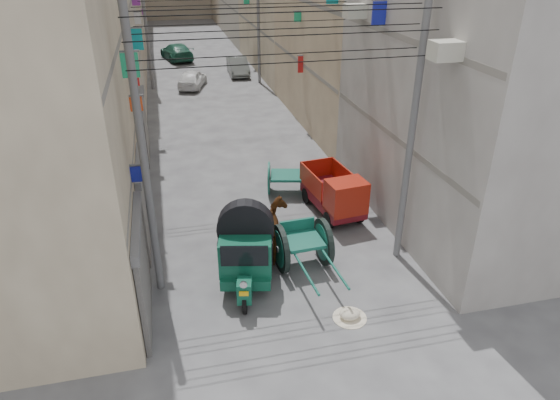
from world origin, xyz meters
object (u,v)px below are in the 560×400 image
object	(u,v)px
distant_car_white	(192,79)
distant_car_grey	(238,66)
horse	(277,230)
distant_car_green	(177,52)
tonga_cart	(302,245)
feed_sack	(350,314)
mini_truck	(337,196)
second_cart	(287,177)
auto_rickshaw	(246,247)

from	to	relation	value
distant_car_white	distant_car_grey	world-z (taller)	distant_car_grey
horse	distant_car_grey	bearing A→B (deg)	-88.88
distant_car_grey	distant_car_green	xyz separation A→B (m)	(-4.08, 6.26, 0.03)
tonga_cart	distant_car_white	distance (m)	21.68
horse	distant_car_white	world-z (taller)	horse
feed_sack	distant_car_grey	xyz separation A→B (m)	(1.37, 27.06, 0.49)
mini_truck	distant_car_green	xyz separation A→B (m)	(-4.13, 28.10, -0.13)
tonga_cart	mini_truck	size ratio (longest dim) A/B	1.06
second_cart	distant_car_green	xyz separation A→B (m)	(-2.87, 25.92, -0.02)
second_cart	distant_car_grey	size ratio (longest dim) A/B	0.45
horse	distant_car_grey	xyz separation A→B (m)	(2.50, 23.60, -0.16)
auto_rickshaw	distant_car_grey	distance (m)	25.10
second_cart	feed_sack	world-z (taller)	second_cart
mini_truck	second_cart	distance (m)	2.52
distant_car_green	distant_car_white	bearing A→B (deg)	80.47
horse	distant_car_white	xyz separation A→B (m)	(-1.01, 20.71, -0.19)
horse	auto_rickshaw	bearing A→B (deg)	53.70
tonga_cart	distant_car_grey	bearing A→B (deg)	81.93
tonga_cart	mini_truck	distance (m)	3.32
feed_sack	distant_car_green	xyz separation A→B (m)	(-2.72, 33.32, 0.52)
second_cart	distant_car_grey	distance (m)	19.69
tonga_cart	distant_car_green	size ratio (longest dim) A/B	0.71
tonga_cart	distant_car_white	size ratio (longest dim) A/B	0.93
auto_rickshaw	distant_car_white	size ratio (longest dim) A/B	0.82
auto_rickshaw	distant_car_green	distance (m)	31.09
tonga_cart	second_cart	world-z (taller)	tonga_cart
distant_car_white	feed_sack	bearing A→B (deg)	112.73
horse	tonga_cart	bearing A→B (deg)	128.98
distant_car_white	distant_car_green	distance (m)	9.16
horse	second_cart	bearing A→B (deg)	-100.96
auto_rickshaw	feed_sack	bearing A→B (deg)	-31.73
auto_rickshaw	distant_car_white	world-z (taller)	auto_rickshaw
mini_truck	tonga_cart	bearing A→B (deg)	-133.41
auto_rickshaw	distant_car_green	bearing A→B (deg)	103.27
distant_car_green	auto_rickshaw	bearing A→B (deg)	77.67
auto_rickshaw	distant_car_grey	bearing A→B (deg)	94.10
auto_rickshaw	tonga_cart	size ratio (longest dim) A/B	0.87
second_cart	distant_car_grey	world-z (taller)	second_cart
auto_rickshaw	feed_sack	world-z (taller)	auto_rickshaw
tonga_cart	feed_sack	size ratio (longest dim) A/B	5.88
distant_car_white	distant_car_grey	bearing A→B (deg)	-122.93
second_cart	feed_sack	bearing A→B (deg)	-77.12
second_cart	distant_car_grey	xyz separation A→B (m)	(1.21, 19.66, -0.05)
mini_truck	horse	bearing A→B (deg)	-152.03
mini_truck	distant_car_white	distance (m)	19.28
horse	distant_car_green	bearing A→B (deg)	-79.80
distant_car_grey	distant_car_green	size ratio (longest dim) A/B	0.84
feed_sack	second_cart	bearing A→B (deg)	88.79
mini_truck	horse	distance (m)	3.10
auto_rickshaw	distant_car_white	bearing A→B (deg)	102.10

